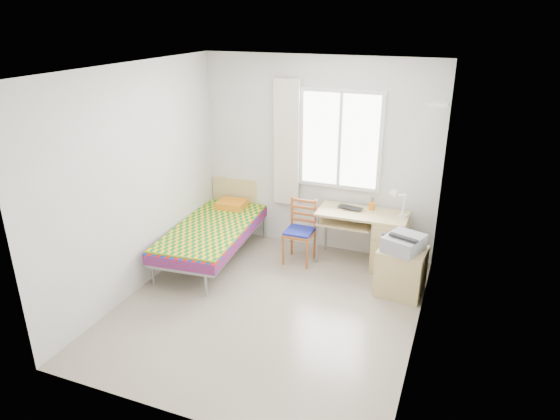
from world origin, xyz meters
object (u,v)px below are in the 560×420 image
at_px(bed, 215,229).
at_px(cabinet, 401,271).
at_px(printer, 404,243).
at_px(desk, 384,239).
at_px(chair, 301,227).

relative_size(bed, cabinet, 3.55).
bearing_deg(bed, printer, -5.96).
bearing_deg(cabinet, printer, -73.74).
xyz_separation_m(desk, printer, (0.32, -0.60, 0.27)).
bearing_deg(chair, desk, 11.14).
bearing_deg(printer, chair, -176.58).
xyz_separation_m(desk, cabinet, (0.31, -0.58, -0.10)).
xyz_separation_m(desk, chair, (-1.04, -0.21, 0.09)).
relative_size(desk, printer, 2.16).
distance_m(chair, cabinet, 1.42).
height_order(bed, desk, bed).
height_order(desk, chair, chair).
bearing_deg(cabinet, chair, 170.03).
bearing_deg(desk, chair, -169.16).
height_order(chair, printer, chair).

